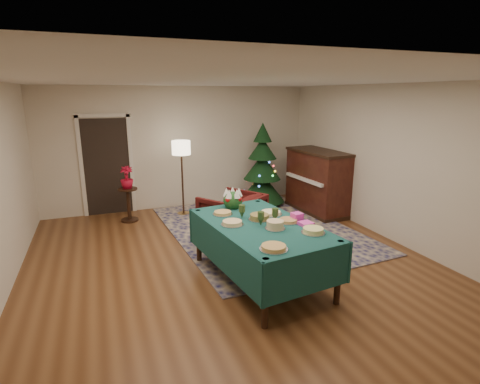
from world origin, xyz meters
name	(u,v)px	position (x,y,z in m)	size (l,w,h in m)	color
room_shell	(234,180)	(0.00, 0.00, 1.35)	(7.00, 7.00, 7.00)	#593319
doorway	(107,164)	(-1.60, 3.48, 1.10)	(1.08, 0.04, 2.16)	black
rug	(259,229)	(1.02, 1.40, 0.01)	(3.20, 4.20, 0.02)	#14164D
buffet_table	(261,235)	(0.20, -0.48, 0.67)	(1.50, 2.28, 0.83)	black
platter_0	(274,248)	(-0.02, -1.32, 0.86)	(0.33, 0.33, 0.05)	silver
platter_1	(313,231)	(0.67, -1.03, 0.87)	(0.30, 0.30, 0.07)	silver
platter_2	(275,225)	(0.29, -0.73, 0.89)	(0.26, 0.26, 0.11)	silver
platter_3	(288,221)	(0.58, -0.55, 0.86)	(0.29, 0.29, 0.05)	silver
platter_4	(232,223)	(-0.17, -0.38, 0.86)	(0.30, 0.30, 0.06)	silver
platter_5	(259,217)	(0.25, -0.32, 0.87)	(0.31, 0.31, 0.08)	silver
platter_6	(271,213)	(0.50, -0.16, 0.86)	(0.33, 0.33, 0.05)	silver
platter_7	(223,213)	(-0.15, 0.09, 0.86)	(0.29, 0.29, 0.05)	silver
goblet_0	(242,211)	(0.05, -0.17, 0.94)	(0.09, 0.09, 0.19)	#2D471E
goblet_1	(275,215)	(0.41, -0.48, 0.94)	(0.09, 0.09, 0.19)	#2D471E
goblet_2	(261,218)	(0.17, -0.54, 0.94)	(0.09, 0.09, 0.19)	#2D471E
napkin_stack	(306,224)	(0.74, -0.75, 0.86)	(0.17, 0.17, 0.04)	#EF42C0
gift_box	(297,217)	(0.72, -0.54, 0.89)	(0.13, 0.13, 0.11)	#E63FB9
centerpiece	(233,199)	(0.10, 0.35, 0.98)	(0.30, 0.30, 0.34)	#1E4C1E
armchair	(232,215)	(0.34, 1.05, 0.47)	(0.92, 0.86, 0.94)	#3F0E0D
floor_lamp	(181,152)	(-0.13, 2.85, 1.35)	(0.39, 0.39, 1.59)	#A57F3F
side_table	(129,205)	(-1.27, 2.80, 0.33)	(0.38, 0.38, 0.69)	black
potted_plant	(127,182)	(-1.27, 2.80, 0.81)	(0.25, 0.45, 0.25)	#B60D27
christmas_tree	(262,169)	(1.75, 2.90, 0.86)	(1.10, 1.10, 1.91)	black
piano	(317,182)	(2.65, 1.97, 0.67)	(0.83, 1.61, 1.36)	black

